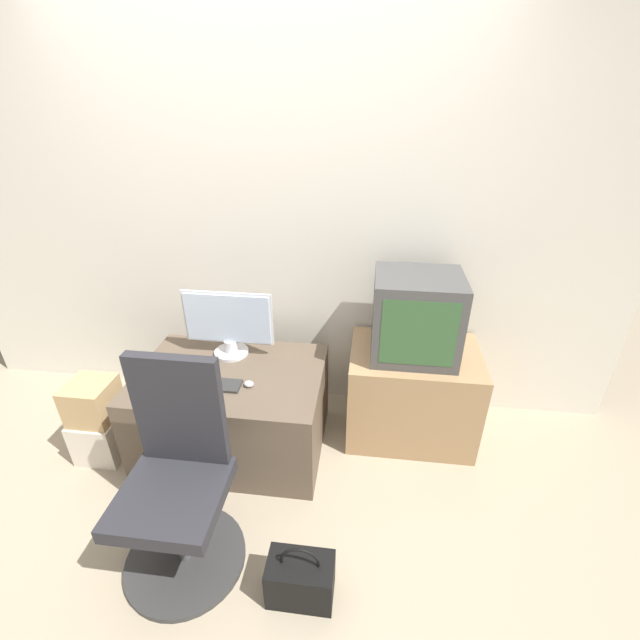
# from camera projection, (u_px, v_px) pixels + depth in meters

# --- Properties ---
(ground_plane) EXTENTS (12.00, 12.00, 0.00)m
(ground_plane) POSITION_uv_depth(u_px,v_px,m) (222.00, 559.00, 2.02)
(ground_plane) COLOR tan
(wall_back) EXTENTS (4.40, 0.05, 2.60)m
(wall_back) POSITION_uv_depth(u_px,v_px,m) (270.00, 214.00, 2.56)
(wall_back) COLOR silver
(wall_back) RESTS_ON ground_plane
(desk) EXTENTS (1.06, 0.74, 0.54)m
(desk) POSITION_uv_depth(u_px,v_px,m) (234.00, 409.00, 2.56)
(desk) COLOR brown
(desk) RESTS_ON ground_plane
(side_stand) EXTENTS (0.76, 0.55, 0.59)m
(side_stand) POSITION_uv_depth(u_px,v_px,m) (411.00, 393.00, 2.65)
(side_stand) COLOR #A37F56
(side_stand) RESTS_ON ground_plane
(main_monitor) EXTENTS (0.53, 0.21, 0.41)m
(main_monitor) POSITION_uv_depth(u_px,v_px,m) (228.00, 324.00, 2.51)
(main_monitor) COLOR silver
(main_monitor) RESTS_ON desk
(keyboard) EXTENTS (0.28, 0.11, 0.01)m
(keyboard) POSITION_uv_depth(u_px,v_px,m) (215.00, 384.00, 2.32)
(keyboard) COLOR #2D2D2D
(keyboard) RESTS_ON desk
(mouse) EXTENTS (0.05, 0.04, 0.04)m
(mouse) POSITION_uv_depth(u_px,v_px,m) (249.00, 384.00, 2.30)
(mouse) COLOR silver
(mouse) RESTS_ON desk
(crt_tv) EXTENTS (0.48, 0.41, 0.49)m
(crt_tv) POSITION_uv_depth(u_px,v_px,m) (416.00, 317.00, 2.39)
(crt_tv) COLOR #474747
(crt_tv) RESTS_ON side_stand
(office_chair) EXTENTS (0.55, 0.55, 1.02)m
(office_chair) POSITION_uv_depth(u_px,v_px,m) (178.00, 489.00, 1.87)
(office_chair) COLOR #333333
(office_chair) RESTS_ON ground_plane
(cardboard_box_lower) EXTENTS (0.26, 0.28, 0.27)m
(cardboard_box_lower) POSITION_uv_depth(u_px,v_px,m) (103.00, 434.00, 2.55)
(cardboard_box_lower) COLOR beige
(cardboard_box_lower) RESTS_ON ground_plane
(cardboard_box_upper) EXTENTS (0.24, 0.24, 0.24)m
(cardboard_box_upper) POSITION_uv_depth(u_px,v_px,m) (92.00, 401.00, 2.43)
(cardboard_box_upper) COLOR tan
(cardboard_box_upper) RESTS_ON cardboard_box_lower
(handbag) EXTENTS (0.28, 0.17, 0.31)m
(handbag) POSITION_uv_depth(u_px,v_px,m) (301.00, 579.00, 1.82)
(handbag) COLOR black
(handbag) RESTS_ON ground_plane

